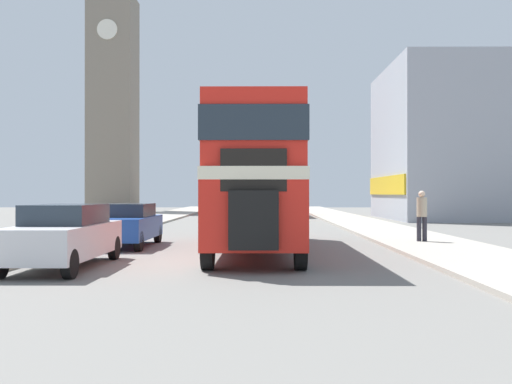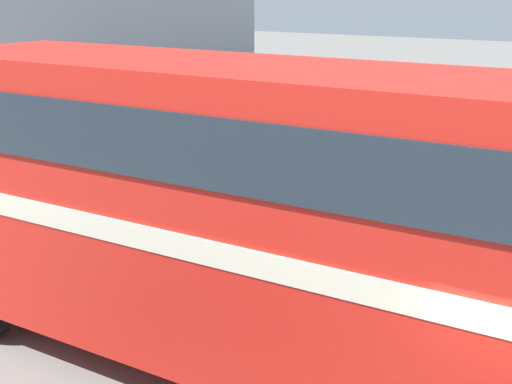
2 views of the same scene
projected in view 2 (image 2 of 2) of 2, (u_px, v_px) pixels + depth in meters
double_decker_bus at (283, 208)px, 8.72m from camera, size 2.50×11.03×4.22m
pedestrian_walking at (330, 181)px, 14.97m from camera, size 0.36×0.36×1.79m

